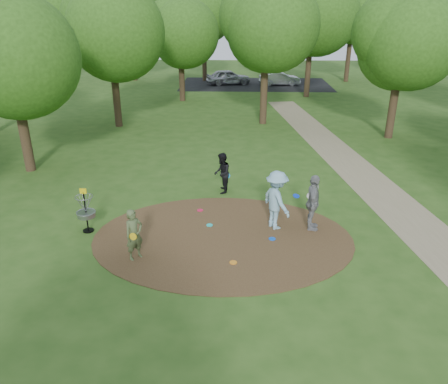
{
  "coord_description": "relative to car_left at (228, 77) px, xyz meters",
  "views": [
    {
      "loc": [
        0.47,
        -12.41,
        6.94
      ],
      "look_at": [
        0.0,
        1.2,
        1.1
      ],
      "focal_mm": 35.0,
      "sensor_mm": 36.0,
      "label": 1
    }
  ],
  "objects": [
    {
      "name": "dirt_clearing",
      "position": [
        0.6,
        -29.77,
        -0.69
      ],
      "size": [
        8.4,
        8.4,
        0.02
      ],
      "primitive_type": "cylinder",
      "color": "#47301C",
      "rests_on": "ground"
    },
    {
      "name": "disc_ground_blue",
      "position": [
        2.19,
        -29.84,
        -0.67
      ],
      "size": [
        0.22,
        0.22,
        0.02
      ],
      "primitive_type": "cylinder",
      "color": "blue",
      "rests_on": "dirt_clearing"
    },
    {
      "name": "footpath",
      "position": [
        7.1,
        -27.77,
        -0.69
      ],
      "size": [
        7.55,
        39.89,
        0.01
      ],
      "primitive_type": "cube",
      "rotation": [
        0.0,
        0.0,
        0.14
      ],
      "color": "#8C7A5B",
      "rests_on": "ground"
    },
    {
      "name": "disc_ground_orange",
      "position": [
        0.96,
        -31.28,
        -0.67
      ],
      "size": [
        0.22,
        0.22,
        0.02
      ],
      "primitive_type": "cylinder",
      "color": "orange",
      "rests_on": "dirt_clearing"
    },
    {
      "name": "player_walking_with_disc",
      "position": [
        0.43,
        -26.02,
        0.12
      ],
      "size": [
        0.65,
        0.81,
        1.64
      ],
      "color": "black",
      "rests_on": "ground"
    },
    {
      "name": "player_throwing_with_disc",
      "position": [
        2.35,
        -28.99,
        0.31
      ],
      "size": [
        1.44,
        1.51,
        2.02
      ],
      "color": "#8BBACF",
      "rests_on": "ground"
    },
    {
      "name": "parking_lot",
      "position": [
        2.6,
        0.23,
        -0.7
      ],
      "size": [
        14.0,
        8.0,
        0.01
      ],
      "primitive_type": "cube",
      "color": "black",
      "rests_on": "ground"
    },
    {
      "name": "player_waiting_with_disc",
      "position": [
        3.54,
        -29.05,
        0.26
      ],
      "size": [
        0.63,
        1.18,
        1.93
      ],
      "color": "gray",
      "rests_on": "ground"
    },
    {
      "name": "disc_golf_basket",
      "position": [
        -3.9,
        -29.47,
        0.17
      ],
      "size": [
        0.63,
        0.63,
        1.54
      ],
      "color": "black",
      "rests_on": "ground"
    },
    {
      "name": "tree_ring",
      "position": [
        3.09,
        -19.77,
        4.5
      ],
      "size": [
        37.71,
        45.55,
        9.18
      ],
      "color": "#332316",
      "rests_on": "ground"
    },
    {
      "name": "disc_ground_cyan",
      "position": [
        0.12,
        -28.95,
        -0.67
      ],
      "size": [
        0.22,
        0.22,
        0.02
      ],
      "primitive_type": "cylinder",
      "color": "#19CBC1",
      "rests_on": "dirt_clearing"
    },
    {
      "name": "car_left",
      "position": [
        0.0,
        0.0,
        0.0
      ],
      "size": [
        4.41,
        2.74,
        1.4
      ],
      "primitive_type": "imported",
      "rotation": [
        0.0,
        0.0,
        1.86
      ],
      "color": "#9E9FA6",
      "rests_on": "ground"
    },
    {
      "name": "car_right",
      "position": [
        4.83,
        -0.32,
        -0.08
      ],
      "size": [
        3.92,
        1.79,
        1.25
      ],
      "primitive_type": "imported",
      "rotation": [
        0.0,
        0.0,
        1.7
      ],
      "color": "#A0A2A8",
      "rests_on": "ground"
    },
    {
      "name": "player_observer_with_disc",
      "position": [
        -1.93,
        -31.1,
        0.09
      ],
      "size": [
        0.67,
        0.68,
        1.58
      ],
      "color": "#4D5E36",
      "rests_on": "ground"
    },
    {
      "name": "disc_ground_red",
      "position": [
        -0.3,
        -27.79,
        -0.67
      ],
      "size": [
        0.22,
        0.22,
        0.02
      ],
      "primitive_type": "cylinder",
      "color": "#DF1645",
      "rests_on": "dirt_clearing"
    },
    {
      "name": "ground",
      "position": [
        0.6,
        -29.77,
        -0.7
      ],
      "size": [
        100.0,
        100.0,
        0.0
      ],
      "primitive_type": "plane",
      "color": "#2D5119",
      "rests_on": "ground"
    }
  ]
}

